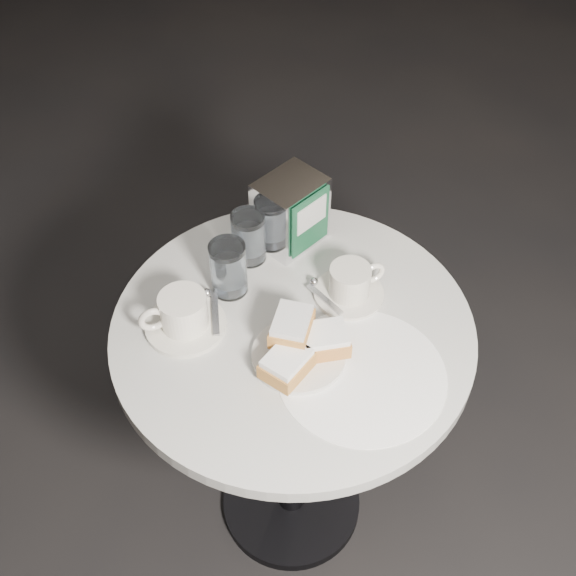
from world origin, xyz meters
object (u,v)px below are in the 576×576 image
Objects in this scene: coffee_cup_right at (350,284)px; water_glass_left at (229,269)px; water_glass_right at (249,238)px; coffee_cup_left at (183,315)px; beignet_plate at (300,347)px; napkin_dispenser at (291,212)px; cafe_table at (292,385)px.

coffee_cup_right is 1.29× the size of water_glass_left.
coffee_cup_right is 0.23m from water_glass_right.
water_glass_left is at bearing 29.96° from coffee_cup_left.
napkin_dispenser is at bearing 66.37° from beignet_plate.
coffee_cup_left reaches higher than cafe_table.
beignet_plate reaches higher than coffee_cup_right.
napkin_dispenser reaches higher than beignet_plate.
water_glass_left is at bearing 101.91° from beignet_plate.
cafe_table is 0.37m from napkin_dispenser.
cafe_table is 0.30m from water_glass_left.
beignet_plate is 0.23m from coffee_cup_left.
coffee_cup_left is at bearing -155.58° from water_glass_left.
coffee_cup_right is (0.32, -0.07, -0.00)m from coffee_cup_left.
beignet_plate is 0.28m from water_glass_right.
coffee_cup_left is (-0.16, 0.16, 0.00)m from beignet_plate.
beignet_plate is 1.33× the size of coffee_cup_right.
napkin_dispenser is at bearing 23.18° from water_glass_left.
water_glass_left reaches higher than beignet_plate.
coffee_cup_left is 0.32m from napkin_dispenser.
water_glass_left is (-0.07, 0.14, 0.25)m from cafe_table.
cafe_table is 4.95× the size of coffee_cup_right.
coffee_cup_right is at bearing -6.47° from coffee_cup_left.
napkin_dispenser reaches higher than water_glass_right.
napkin_dispenser is (0.10, 0.01, 0.02)m from water_glass_right.
beignet_plate is 1.25× the size of napkin_dispenser.
cafe_table is 4.67× the size of napkin_dispenser.
beignet_plate is 0.19m from coffee_cup_right.
coffee_cup_left is 1.52× the size of water_glass_right.
beignet_plate is 1.16× the size of coffee_cup_left.
coffee_cup_right is at bearing -30.67° from water_glass_left.
beignet_plate reaches higher than cafe_table.
water_glass_left reaches higher than coffee_cup_right.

